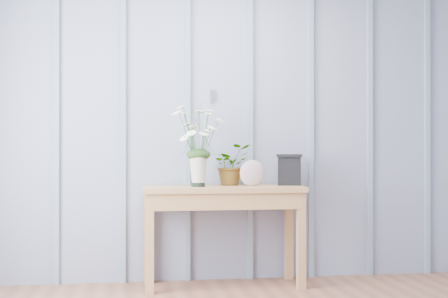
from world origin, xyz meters
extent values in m
cube|color=#858CA5|center=(0.00, 2.25, 1.25)|extent=(4.00, 0.01, 2.50)
cube|color=#B0B1B5|center=(-0.06, 2.23, 1.45)|extent=(0.03, 0.01, 0.10)
cube|color=gray|center=(-1.25, 2.23, 1.25)|extent=(0.04, 0.03, 2.50)
cube|color=gray|center=(-0.75, 2.23, 1.25)|extent=(0.04, 0.03, 2.50)
cube|color=gray|center=(-0.25, 2.23, 1.25)|extent=(0.04, 0.03, 2.50)
cube|color=gray|center=(0.25, 2.23, 1.25)|extent=(0.04, 0.03, 2.50)
cube|color=gray|center=(0.75, 2.23, 1.25)|extent=(0.04, 0.03, 2.50)
cube|color=gray|center=(1.25, 2.23, 1.25)|extent=(0.04, 0.03, 2.50)
cube|color=gray|center=(1.75, 2.23, 1.25)|extent=(0.04, 0.03, 2.50)
cube|color=#AA7A47|center=(-0.01, 1.99, 0.73)|extent=(1.20, 0.45, 0.04)
cube|color=#AA7A47|center=(-0.01, 1.99, 0.65)|extent=(1.13, 0.42, 0.12)
cube|color=#AA7A47|center=(-0.56, 1.81, 0.35)|extent=(0.06, 0.06, 0.71)
cube|color=#AA7A47|center=(0.55, 1.81, 0.35)|extent=(0.06, 0.06, 0.71)
cube|color=#AA7A47|center=(-0.56, 2.17, 0.35)|extent=(0.06, 0.06, 0.71)
cube|color=#AA7A47|center=(0.55, 2.17, 0.35)|extent=(0.06, 0.06, 0.71)
cylinder|color=black|center=(-0.20, 1.95, 0.78)|extent=(0.10, 0.10, 0.06)
cone|color=beige|center=(-0.20, 1.95, 0.87)|extent=(0.14, 0.14, 0.23)
ellipsoid|color=#1C3C16|center=(-0.20, 1.95, 0.99)|extent=(0.18, 0.15, 0.09)
imported|color=#1C3C16|center=(0.07, 2.12, 0.91)|extent=(0.35, 0.32, 0.32)
ellipsoid|color=#874D6A|center=(0.21, 1.96, 0.85)|extent=(0.20, 0.07, 0.20)
cube|color=black|center=(0.52, 2.06, 0.86)|extent=(0.20, 0.17, 0.22)
cube|color=black|center=(0.52, 2.06, 0.98)|extent=(0.23, 0.20, 0.02)
camera|label=1|loc=(-0.70, -2.63, 1.01)|focal=50.00mm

